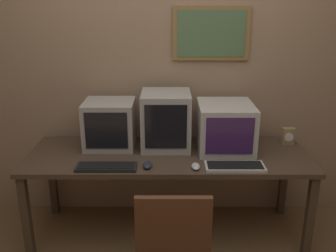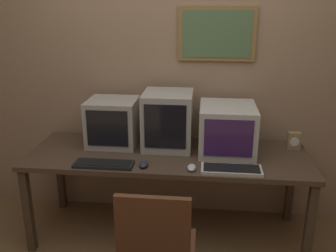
{
  "view_description": "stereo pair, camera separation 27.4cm",
  "coord_description": "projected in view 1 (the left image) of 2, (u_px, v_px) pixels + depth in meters",
  "views": [
    {
      "loc": [
        0.0,
        -1.62,
        1.8
      ],
      "look_at": [
        0.0,
        0.98,
        0.92
      ],
      "focal_mm": 40.0,
      "sensor_mm": 36.0,
      "label": 1
    },
    {
      "loc": [
        0.28,
        -1.6,
        1.8
      ],
      "look_at": [
        0.0,
        0.98,
        0.92
      ],
      "focal_mm": 40.0,
      "sensor_mm": 36.0,
      "label": 2
    }
  ],
  "objects": [
    {
      "name": "wall_back",
      "position": [
        168.0,
        64.0,
        3.03
      ],
      "size": [
        8.0,
        0.08,
        2.6
      ],
      "color": "tan",
      "rests_on": "ground_plane"
    },
    {
      "name": "desk",
      "position": [
        168.0,
        161.0,
        2.83
      ],
      "size": [
        2.09,
        0.72,
        0.7
      ],
      "color": "#4C3828",
      "rests_on": "ground_plane"
    },
    {
      "name": "monitor_left",
      "position": [
        110.0,
        124.0,
        2.9
      ],
      "size": [
        0.38,
        0.36,
        0.36
      ],
      "color": "#B7B2A8",
      "rests_on": "desk"
    },
    {
      "name": "monitor_center",
      "position": [
        166.0,
        120.0,
        2.88
      ],
      "size": [
        0.37,
        0.38,
        0.43
      ],
      "color": "#B7B2A8",
      "rests_on": "desk"
    },
    {
      "name": "monitor_right",
      "position": [
        225.0,
        127.0,
        2.85
      ],
      "size": [
        0.41,
        0.46,
        0.35
      ],
      "color": "beige",
      "rests_on": "desk"
    },
    {
      "name": "keyboard_main",
      "position": [
        106.0,
        167.0,
        2.56
      ],
      "size": [
        0.41,
        0.14,
        0.03
      ],
      "color": "black",
      "rests_on": "desk"
    },
    {
      "name": "keyboard_side",
      "position": [
        235.0,
        167.0,
        2.56
      ],
      "size": [
        0.41,
        0.16,
        0.03
      ],
      "color": "beige",
      "rests_on": "desk"
    },
    {
      "name": "mouse_near_keyboard",
      "position": [
        147.0,
        165.0,
        2.57
      ],
      "size": [
        0.06,
        0.11,
        0.04
      ],
      "color": "#282D3D",
      "rests_on": "desk"
    },
    {
      "name": "mouse_far_corner",
      "position": [
        196.0,
        166.0,
        2.55
      ],
      "size": [
        0.06,
        0.1,
        0.03
      ],
      "color": "silver",
      "rests_on": "desk"
    },
    {
      "name": "desk_clock",
      "position": [
        288.0,
        136.0,
        2.97
      ],
      "size": [
        0.09,
        0.06,
        0.14
      ],
      "color": "#A38456",
      "rests_on": "desk"
    }
  ]
}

